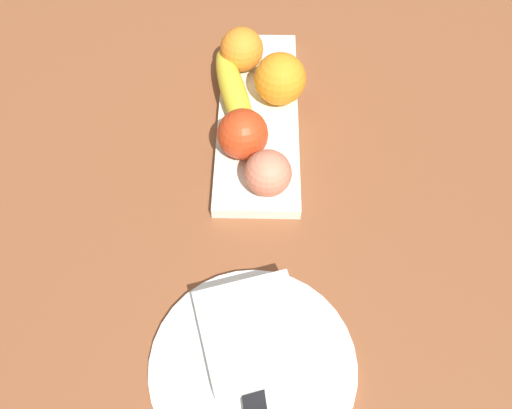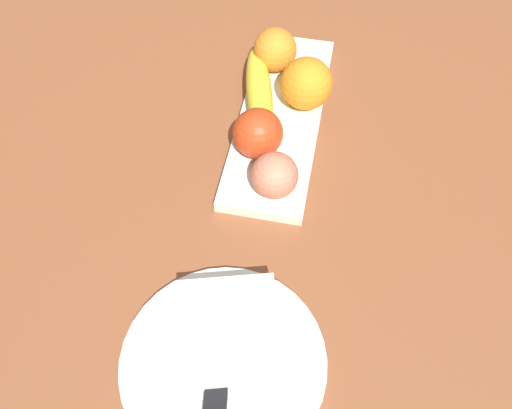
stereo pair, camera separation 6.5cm
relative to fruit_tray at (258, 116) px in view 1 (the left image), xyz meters
The scene contains 9 objects.
ground_plane 0.04m from the fruit_tray, 114.18° to the right, with size 2.40×2.40×0.00m, color brown.
fruit_tray is the anchor object (origin of this frame).
apple 0.09m from the fruit_tray, 165.24° to the left, with size 0.07×0.07×0.07m, color red.
banana 0.05m from the fruit_tray, 63.92° to the left, with size 0.19×0.04×0.04m, color yellow.
orange_near_apple 0.11m from the fruit_tray, 15.28° to the left, with size 0.07×0.07×0.07m, color orange.
orange_near_banana 0.06m from the fruit_tray, 46.40° to the right, with size 0.08×0.08×0.08m, color orange.
peach 0.14m from the fruit_tray, behind, with size 0.06×0.06×0.06m, color #D67A5C.
dinner_plate 0.37m from the fruit_tray, behind, with size 0.23×0.23×0.01m, color white.
folded_napkin 0.34m from the fruit_tray, behind, with size 0.12×0.11×0.03m, color white.
Camera 1 is at (-0.53, 0.03, 0.59)m, focal length 37.44 mm.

